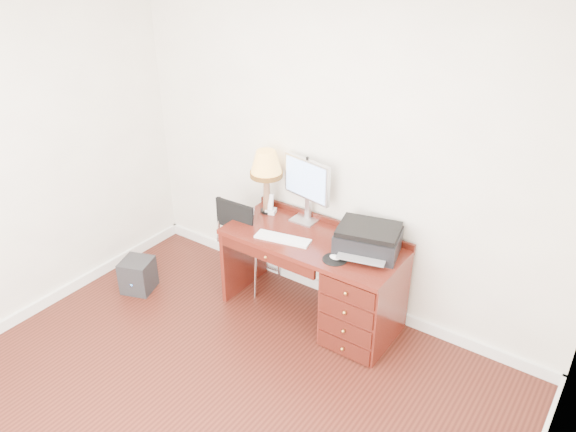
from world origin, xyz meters
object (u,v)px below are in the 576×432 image
Objects in this scene: equipment_box at (138,275)px; desk at (346,286)px; leg_lamp at (266,168)px; chair at (245,233)px; printer at (368,239)px; monitor at (306,183)px; phone at (271,208)px.

desk is at bearing -1.68° from equipment_box.
chair is at bearing -136.88° from leg_lamp.
printer is 2.19m from equipment_box.
leg_lamp reaches higher than chair.
monitor reaches higher than chair.
leg_lamp is (-1.04, 0.08, 0.32)m from printer.
phone is at bearing 169.17° from desk.
chair is (-0.51, -0.21, -0.55)m from monitor.
chair is at bearing 178.61° from desk.
leg_lamp is at bearing 41.45° from chair.
leg_lamp is 1.87× the size of equipment_box.
equipment_box is (-1.27, -0.85, -0.95)m from monitor.
monitor is 0.61× the size of chair.
phone reaches higher than chair.
leg_lamp is 0.65m from chair.
printer is 1.09m from leg_lamp.
chair is (-0.15, -0.14, -0.62)m from leg_lamp.
printer is 1.22m from chair.
printer reaches higher than chair.
desk is at bearing -29.40° from phone.
monitor is 1.82× the size of equipment_box.
monitor is 0.97× the size of leg_lamp.
printer is at bearing 1.37° from chair.
desk is 0.92m from monitor.
phone is 0.59× the size of equipment_box.
phone is at bearing -156.77° from monitor.
phone reaches higher than desk.
chair reaches higher than equipment_box.
desk is 1.20m from leg_lamp.
equipment_box is at bearing -135.12° from monitor.
phone is (-0.87, 0.17, 0.39)m from desk.
desk is 0.47m from printer.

